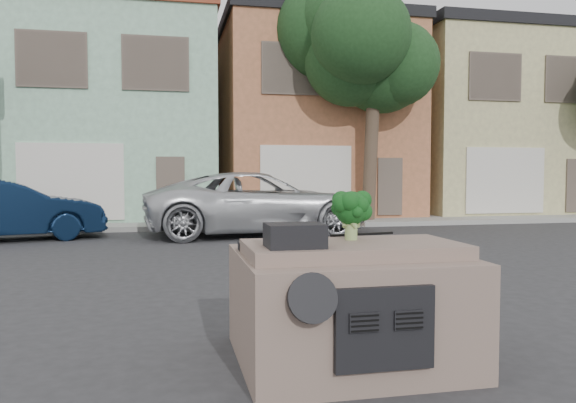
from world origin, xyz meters
name	(u,v)px	position (x,y,z in m)	size (l,w,h in m)	color
ground_plane	(283,292)	(0.00, 0.00, 0.00)	(120.00, 120.00, 0.00)	#303033
sidewalk	(219,223)	(0.00, 10.50, 0.07)	(40.00, 3.00, 0.15)	gray
townhouse_mint	(117,119)	(-3.50, 14.50, 3.77)	(7.20, 8.20, 7.55)	#92C1A2
townhouse_tan	(308,123)	(4.00, 14.50, 3.77)	(7.20, 8.20, 7.55)	#AC6845
townhouse_beige	(474,126)	(11.50, 14.50, 3.77)	(7.20, 8.20, 7.55)	#C0B880
navy_sedan	(7,241)	(-5.67, 7.51, 0.00)	(1.65, 4.74, 1.56)	#0B1B34
silver_pickup	(259,235)	(0.85, 7.57, 0.00)	(2.92, 6.32, 1.76)	silver
tree_near	(371,97)	(5.00, 9.80, 4.25)	(4.40, 4.00, 8.50)	#1C3D1B
car_dashboard	(347,300)	(0.00, -3.00, 0.56)	(2.00, 1.80, 1.12)	#7A6458
instrument_hump	(295,235)	(-0.58, -3.35, 1.22)	(0.48, 0.38, 0.20)	black
wiper_arm	(362,234)	(0.28, -2.62, 1.13)	(0.70, 0.03, 0.02)	black
broccoli	(351,215)	(0.05, -2.95, 1.35)	(0.38, 0.38, 0.47)	#0E3911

